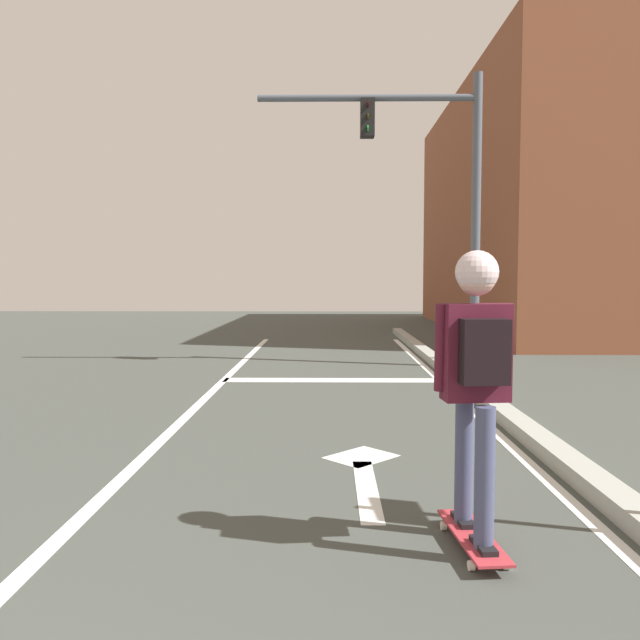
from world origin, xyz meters
The scene contains 9 objects.
lane_line_center centered at (0.03, 6.00, 0.00)m, with size 0.12×20.00×0.01m, color silver.
lane_line_curbside centered at (3.35, 6.00, 0.00)m, with size 0.12×20.00×0.01m, color silver.
stop_bar centered at (1.76, 9.47, 0.00)m, with size 3.47×0.40×0.01m, color silver.
lane_arrow_stem centered at (1.94, 4.43, 0.00)m, with size 0.16×1.40×0.01m, color silver.
lane_arrow_head centered at (1.94, 5.28, 0.00)m, with size 0.56×0.44×0.01m, color silver.
curb_strip centered at (3.60, 6.00, 0.07)m, with size 0.24×24.00×0.14m, color #9DA299.
skateboard centered at (2.49, 3.40, 0.07)m, with size 0.28×0.82×0.08m.
skater centered at (2.49, 3.38, 1.12)m, with size 0.46×0.62×1.64m.
traffic_signal_mast centered at (3.40, 10.97, 3.41)m, with size 3.89×0.34×5.11m.
Camera 1 is at (1.66, -0.19, 1.57)m, focal length 35.48 mm.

